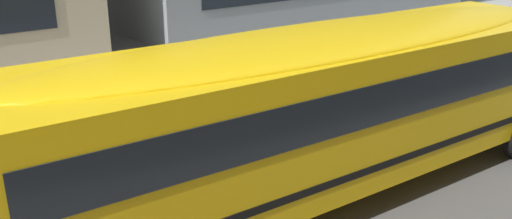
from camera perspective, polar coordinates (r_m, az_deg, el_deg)
ground_plane at (r=10.23m, az=-8.13°, el=-7.26°), size 400.00×400.00×0.00m
sidewalk_far at (r=16.39m, az=-20.24°, el=2.25°), size 120.00×3.00×0.01m
lane_centreline at (r=10.23m, az=-8.13°, el=-7.24°), size 110.00×0.16×0.01m
school_bus at (r=8.98m, az=6.06°, el=0.82°), size 12.98×3.36×2.88m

